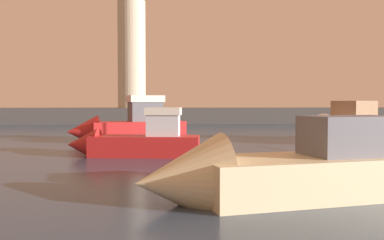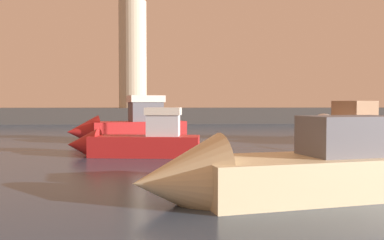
{
  "view_description": "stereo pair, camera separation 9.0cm",
  "coord_description": "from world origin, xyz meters",
  "px_view_note": "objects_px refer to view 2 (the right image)",
  "views": [
    {
      "loc": [
        -1.51,
        -1.18,
        2.87
      ],
      "look_at": [
        -0.08,
        22.48,
        1.94
      ],
      "focal_mm": 40.22,
      "sensor_mm": 36.0,
      "label": 1
    },
    {
      "loc": [
        -1.42,
        -1.18,
        2.87
      ],
      "look_at": [
        -0.08,
        22.48,
        1.94
      ],
      "focal_mm": 40.22,
      "sensor_mm": 36.0,
      "label": 2
    }
  ],
  "objects_px": {
    "lighthouse": "(133,47)",
    "motorboat_2": "(272,173)",
    "motorboat_0": "(131,142)",
    "motorboat_3": "(125,128)",
    "motorboat_1": "(339,129)"
  },
  "relations": [
    {
      "from": "lighthouse",
      "to": "motorboat_2",
      "type": "relative_size",
      "value": 1.91
    },
    {
      "from": "motorboat_0",
      "to": "lighthouse",
      "type": "bearing_deg",
      "value": 94.47
    },
    {
      "from": "motorboat_0",
      "to": "motorboat_2",
      "type": "bearing_deg",
      "value": -64.67
    },
    {
      "from": "motorboat_0",
      "to": "motorboat_3",
      "type": "relative_size",
      "value": 0.82
    },
    {
      "from": "lighthouse",
      "to": "motorboat_0",
      "type": "distance_m",
      "value": 39.47
    },
    {
      "from": "motorboat_0",
      "to": "motorboat_1",
      "type": "xyz_separation_m",
      "value": [
        14.57,
        7.76,
        0.19
      ]
    },
    {
      "from": "motorboat_0",
      "to": "motorboat_1",
      "type": "relative_size",
      "value": 0.79
    },
    {
      "from": "motorboat_1",
      "to": "motorboat_2",
      "type": "relative_size",
      "value": 0.97
    },
    {
      "from": "lighthouse",
      "to": "motorboat_1",
      "type": "bearing_deg",
      "value": -59.93
    },
    {
      "from": "motorboat_2",
      "to": "motorboat_3",
      "type": "height_order",
      "value": "motorboat_3"
    },
    {
      "from": "lighthouse",
      "to": "motorboat_1",
      "type": "height_order",
      "value": "lighthouse"
    },
    {
      "from": "lighthouse",
      "to": "motorboat_3",
      "type": "height_order",
      "value": "lighthouse"
    },
    {
      "from": "motorboat_1",
      "to": "motorboat_2",
      "type": "xyz_separation_m",
      "value": [
        -9.52,
        -18.44,
        -0.18
      ]
    },
    {
      "from": "motorboat_0",
      "to": "motorboat_2",
      "type": "height_order",
      "value": "motorboat_0"
    },
    {
      "from": "motorboat_2",
      "to": "motorboat_3",
      "type": "bearing_deg",
      "value": 107.74
    }
  ]
}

